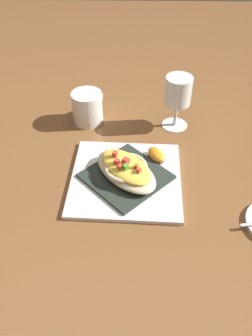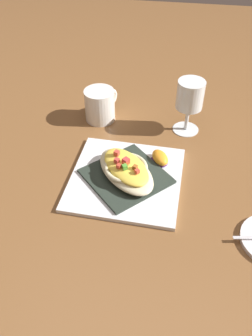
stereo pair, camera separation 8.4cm
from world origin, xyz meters
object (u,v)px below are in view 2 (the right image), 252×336
object	(u,v)px
square_plate	(126,179)
coffee_mug	(100,107)
gratin_dish	(126,169)
stemmed_glass	(190,98)
orange_garnish	(160,158)

from	to	relation	value
square_plate	coffee_mug	world-z (taller)	coffee_mug
gratin_dish	square_plate	bearing A→B (deg)	145.01
square_plate	stemmed_glass	bearing A→B (deg)	149.53
gratin_dish	coffee_mug	world-z (taller)	coffee_mug
orange_garnish	stemmed_glass	size ratio (longest dim) A/B	0.44
square_plate	orange_garnish	size ratio (longest dim) A/B	3.90
square_plate	orange_garnish	bearing A→B (deg)	132.66
stemmed_glass	square_plate	bearing A→B (deg)	-30.47
orange_garnish	coffee_mug	distance (m)	0.26
gratin_dish	coffee_mug	xyz separation A→B (m)	(-0.24, -0.11, 0.00)
coffee_mug	stemmed_glass	distance (m)	0.26
square_plate	gratin_dish	bearing A→B (deg)	-34.99
square_plate	stemmed_glass	xyz separation A→B (m)	(-0.23, 0.13, 0.10)
coffee_mug	stemmed_glass	xyz separation A→B (m)	(0.02, 0.25, 0.06)
stemmed_glass	gratin_dish	bearing A→B (deg)	-30.47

